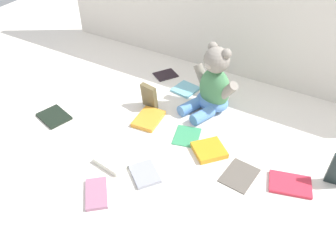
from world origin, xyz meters
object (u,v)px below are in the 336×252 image
(book_case_11, at_px, (166,74))
(book_case_7, at_px, (145,174))
(book_case_6, at_px, (149,96))
(book_case_5, at_px, (290,184))
(teddy_bear, at_px, (213,87))
(book_case_10, at_px, (112,162))
(book_case_1, at_px, (54,116))
(book_case_2, at_px, (96,193))
(book_case_8, at_px, (185,89))
(book_case_0, at_px, (149,119))
(book_case_3, at_px, (240,175))
(book_case_12, at_px, (209,150))
(book_case_9, at_px, (187,136))

(book_case_11, bearing_deg, book_case_7, 146.98)
(book_case_6, bearing_deg, book_case_5, -1.72)
(teddy_bear, xyz_separation_m, book_case_10, (-0.16, -0.46, -0.09))
(book_case_1, xyz_separation_m, book_case_2, (0.39, -0.22, 0.00))
(book_case_8, bearing_deg, book_case_7, -67.81)
(book_case_5, bearing_deg, book_case_0, 68.81)
(book_case_2, bearing_deg, teddy_bear, 38.31)
(book_case_1, height_order, book_case_10, book_case_10)
(book_case_2, xyz_separation_m, book_case_6, (-0.10, 0.47, 0.05))
(book_case_6, relative_size, book_case_8, 1.07)
(teddy_bear, height_order, book_case_1, teddy_bear)
(book_case_3, xyz_separation_m, book_case_7, (-0.27, -0.15, 0.00))
(book_case_5, relative_size, book_case_12, 1.25)
(book_case_0, relative_size, book_case_2, 1.07)
(book_case_10, relative_size, book_case_11, 1.10)
(book_case_10, bearing_deg, book_case_12, -42.74)
(book_case_0, distance_m, book_case_3, 0.42)
(teddy_bear, bearing_deg, book_case_10, -88.36)
(book_case_1, xyz_separation_m, book_case_7, (0.48, -0.07, 0.00))
(book_case_3, xyz_separation_m, book_case_8, (-0.39, 0.35, 0.00))
(book_case_7, bearing_deg, book_case_3, -22.80)
(book_case_10, bearing_deg, book_case_6, 18.31)
(book_case_3, bearing_deg, book_case_6, 165.09)
(book_case_3, bearing_deg, book_case_2, -134.79)
(book_case_1, distance_m, book_case_5, 0.91)
(book_case_9, xyz_separation_m, book_case_12, (0.11, -0.03, 0.01))
(book_case_3, height_order, book_case_6, book_case_6)
(book_case_0, xyz_separation_m, book_case_2, (0.06, -0.39, -0.00))
(book_case_6, height_order, book_case_10, book_case_6)
(book_case_3, height_order, book_case_10, book_case_10)
(book_case_1, height_order, book_case_9, book_case_1)
(book_case_10, bearing_deg, book_case_0, 11.83)
(teddy_bear, height_order, book_case_8, teddy_bear)
(book_case_1, bearing_deg, book_case_0, 133.31)
(book_case_3, relative_size, book_case_11, 1.27)
(book_case_1, height_order, book_case_2, book_case_2)
(book_case_5, xyz_separation_m, book_case_12, (-0.29, 0.01, 0.00))
(book_case_8, xyz_separation_m, book_case_11, (-0.14, 0.06, -0.00))
(book_case_2, xyz_separation_m, book_case_3, (0.35, 0.30, -0.00))
(teddy_bear, xyz_separation_m, book_case_5, (0.39, -0.25, -0.10))
(teddy_bear, relative_size, book_case_12, 2.62)
(book_case_5, bearing_deg, book_case_8, 44.20)
(book_case_1, relative_size, book_case_10, 1.11)
(book_case_1, bearing_deg, book_case_2, 76.95)
(book_case_1, xyz_separation_m, book_case_3, (0.75, 0.08, -0.00))
(teddy_bear, bearing_deg, book_case_7, -73.76)
(book_case_1, bearing_deg, book_case_10, 92.33)
(book_case_0, distance_m, book_case_12, 0.28)
(book_case_0, distance_m, book_case_2, 0.39)
(book_case_11, bearing_deg, book_case_2, 136.20)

